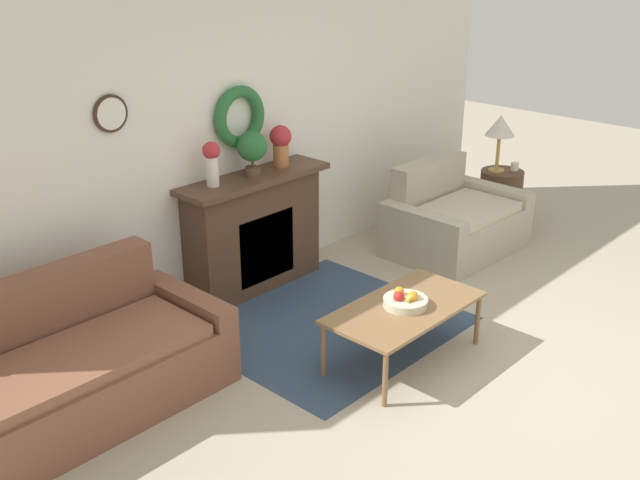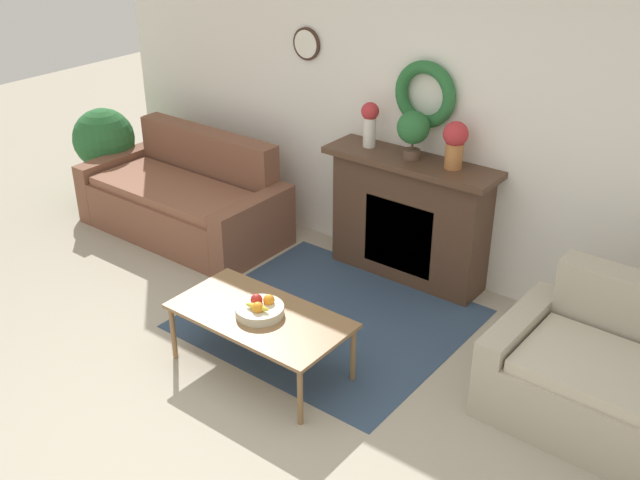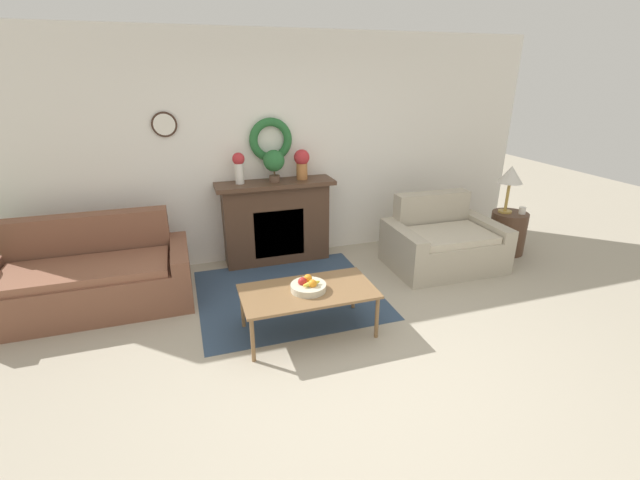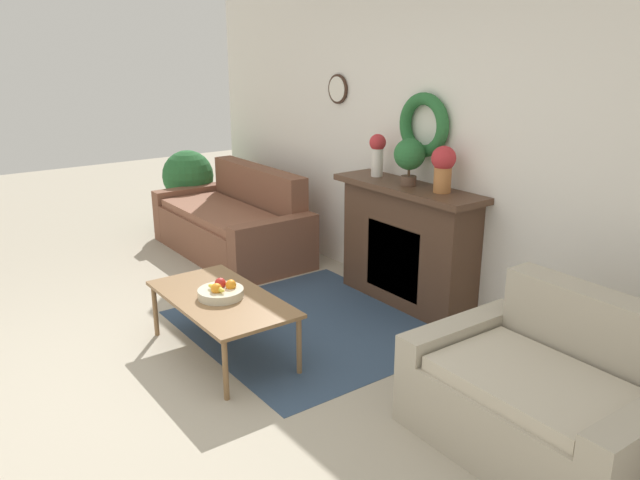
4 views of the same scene
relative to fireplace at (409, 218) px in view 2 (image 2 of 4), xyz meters
name	(u,v)px [view 2 (image 2 of 4)]	position (x,y,z in m)	size (l,w,h in m)	color
ground_plane	(210,431)	(0.08, -2.34, -0.52)	(16.00, 16.00, 0.00)	#ADA38E
floor_rug	(330,318)	(-0.09, -0.92, -0.52)	(1.89, 1.73, 0.01)	#334760
wall_back	(437,112)	(0.07, 0.21, 0.84)	(6.80, 0.16, 2.70)	white
fireplace	(409,218)	(0.00, 0.00, 0.00)	(1.41, 0.41, 1.03)	#4C3323
couch_left	(186,200)	(-2.03, -0.53, -0.21)	(1.90, 0.91, 0.88)	brown
loveseat_right	(608,379)	(1.89, -0.78, -0.23)	(1.33, 0.94, 0.84)	#B2A893
coffee_table	(260,318)	(-0.09, -1.68, -0.12)	(1.19, 0.63, 0.43)	olive
fruit_bowl	(260,309)	(-0.09, -1.69, -0.05)	(0.32, 0.32, 0.12)	beige
vase_on_mantel_left	(370,121)	(-0.41, 0.01, 0.72)	(0.14, 0.14, 0.36)	silver
vase_on_mantel_right	(455,142)	(0.34, 0.01, 0.71)	(0.19, 0.19, 0.36)	#AD6B38
potted_plant_on_mantel	(413,129)	(0.00, -0.01, 0.74)	(0.25, 0.25, 0.37)	brown
potted_plant_floor_by_couch	(104,142)	(-3.20, -0.49, 0.07)	(0.60, 0.60, 0.92)	brown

